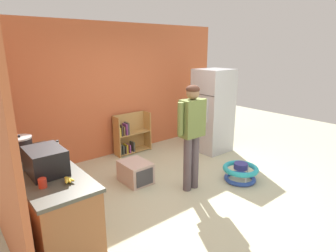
# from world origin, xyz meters

# --- Properties ---
(ground_plane) EXTENTS (12.00, 12.00, 0.00)m
(ground_plane) POSITION_xyz_m (0.00, 0.00, 0.00)
(ground_plane) COLOR beige
(ground_plane) RESTS_ON ground
(back_wall) EXTENTS (5.20, 0.06, 2.70)m
(back_wall) POSITION_xyz_m (0.00, 2.33, 1.35)
(back_wall) COLOR #CA633B
(back_wall) RESTS_ON ground
(kitchen_counter) EXTENTS (0.65, 1.88, 0.90)m
(kitchen_counter) POSITION_xyz_m (-2.20, 0.37, 0.45)
(kitchen_counter) COLOR #9B5F36
(kitchen_counter) RESTS_ON ground
(refrigerator) EXTENTS (0.73, 0.68, 1.78)m
(refrigerator) POSITION_xyz_m (1.55, 1.12, 0.89)
(refrigerator) COLOR #B7BABF
(refrigerator) RESTS_ON ground
(bookshelf) EXTENTS (0.80, 0.28, 0.85)m
(bookshelf) POSITION_xyz_m (0.07, 2.15, 0.37)
(bookshelf) COLOR tan
(bookshelf) RESTS_ON ground
(standing_person) EXTENTS (0.57, 0.22, 1.68)m
(standing_person) POSITION_xyz_m (-0.05, 0.12, 1.01)
(standing_person) COLOR #554A50
(standing_person) RESTS_ON ground
(baby_walker) EXTENTS (0.60, 0.60, 0.32)m
(baby_walker) POSITION_xyz_m (0.80, -0.23, 0.16)
(baby_walker) COLOR #2C4DB0
(baby_walker) RESTS_ON ground
(pet_carrier) EXTENTS (0.42, 0.55, 0.36)m
(pet_carrier) POSITION_xyz_m (-0.62, 0.87, 0.18)
(pet_carrier) COLOR beige
(pet_carrier) RESTS_ON ground
(microwave) EXTENTS (0.37, 0.48, 0.28)m
(microwave) POSITION_xyz_m (-2.21, 0.16, 1.04)
(microwave) COLOR black
(microwave) RESTS_ON kitchen_counter
(crock_pot) EXTENTS (0.28, 0.28, 0.30)m
(crock_pot) POSITION_xyz_m (-2.31, 0.80, 1.04)
(crock_pot) COLOR black
(crock_pot) RESTS_ON kitchen_counter
(banana_bunch) EXTENTS (0.12, 0.16, 0.04)m
(banana_bunch) POSITION_xyz_m (-2.11, -0.21, 0.93)
(banana_bunch) COLOR yellow
(banana_bunch) RESTS_ON kitchen_counter
(clear_bottle) EXTENTS (0.07, 0.07, 0.25)m
(clear_bottle) POSITION_xyz_m (-1.97, 0.46, 1.00)
(clear_bottle) COLOR silver
(clear_bottle) RESTS_ON kitchen_counter
(red_cup) EXTENTS (0.08, 0.08, 0.09)m
(red_cup) POSITION_xyz_m (-2.35, -0.16, 0.95)
(red_cup) COLOR red
(red_cup) RESTS_ON kitchen_counter
(yellow_cup) EXTENTS (0.08, 0.08, 0.09)m
(yellow_cup) POSITION_xyz_m (-2.22, 0.49, 0.95)
(yellow_cup) COLOR yellow
(yellow_cup) RESTS_ON kitchen_counter
(orange_cup) EXTENTS (0.08, 0.08, 0.09)m
(orange_cup) POSITION_xyz_m (-2.05, 0.73, 0.95)
(orange_cup) COLOR orange
(orange_cup) RESTS_ON kitchen_counter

